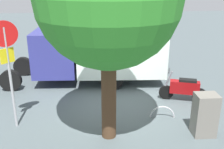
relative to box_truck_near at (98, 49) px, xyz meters
name	(u,v)px	position (x,y,z in m)	size (l,w,h in m)	color
ground_plane	(117,108)	(-0.54, 2.77, -1.52)	(60.00, 60.00, 0.00)	#475255
box_truck_near	(98,49)	(0.00, 0.00, 0.00)	(7.15, 2.61, 2.68)	black
motorcycle	(184,88)	(-3.16, 2.40, -1.00)	(1.75, 0.80, 1.20)	black
stop_sign	(8,59)	(2.82, 3.73, 0.72)	(0.71, 0.33, 3.37)	#9E9EA3
utility_cabinet	(205,115)	(-2.92, 4.78, -0.86)	(0.65, 0.54, 1.32)	slate
bike_rack_hoop	(162,117)	(-1.99, 3.64, -1.52)	(0.85, 0.85, 0.05)	#B7B7BC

